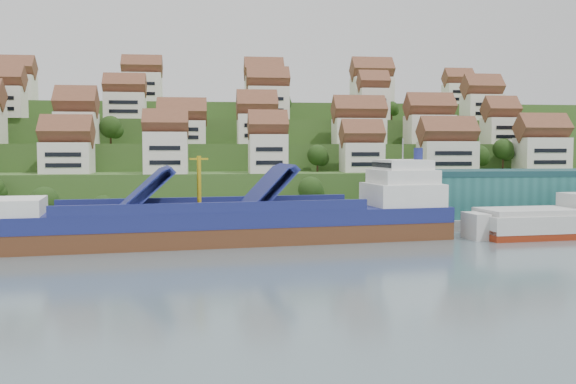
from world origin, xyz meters
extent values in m
plane|color=slate|center=(0.00, 0.00, 0.00)|extent=(300.00, 300.00, 0.00)
cube|color=gray|center=(20.00, 15.00, 1.10)|extent=(180.00, 14.00, 2.20)
cube|color=#2D4C1E|center=(0.00, 86.00, 2.00)|extent=(260.00, 128.00, 4.00)
cube|color=#2D4C1E|center=(0.00, 91.00, 5.50)|extent=(260.00, 118.00, 11.00)
cube|color=#2D4C1E|center=(0.00, 99.00, 9.00)|extent=(260.00, 102.00, 18.00)
cube|color=#2D4C1E|center=(0.00, 107.00, 12.50)|extent=(260.00, 86.00, 25.00)
cube|color=#2D4C1E|center=(0.00, 116.00, 15.50)|extent=(260.00, 68.00, 31.00)
cube|color=white|center=(-47.32, 40.51, 14.63)|extent=(11.43, 8.57, 7.25)
cube|color=white|center=(-24.12, 35.58, 15.82)|extent=(9.95, 7.03, 9.65)
cube|color=white|center=(-0.22, 36.61, 15.59)|extent=(8.94, 7.62, 9.18)
cube|color=white|center=(23.74, 40.75, 14.61)|extent=(9.98, 7.73, 7.22)
cube|color=white|center=(45.38, 39.23, 14.80)|extent=(13.53, 8.26, 7.61)
cube|color=white|center=(71.46, 40.65, 15.30)|extent=(12.35, 8.31, 8.59)
cube|color=white|center=(-47.41, 53.09, 21.95)|extent=(9.93, 8.98, 7.90)
cube|color=white|center=(-21.00, 53.82, 21.00)|extent=(12.18, 7.90, 5.99)
cube|color=white|center=(-1.45, 53.98, 21.88)|extent=(10.18, 8.56, 7.75)
cube|color=white|center=(26.86, 57.09, 21.49)|extent=(13.72, 8.36, 6.97)
cube|color=white|center=(46.14, 54.72, 21.93)|extent=(12.51, 8.18, 7.85)
cube|color=white|center=(67.11, 55.53, 21.67)|extent=(8.87, 8.04, 7.35)
cube|color=white|center=(-69.04, 67.20, 29.22)|extent=(10.51, 7.86, 8.44)
cube|color=white|center=(-37.21, 68.75, 28.62)|extent=(11.09, 7.30, 7.24)
cube|color=white|center=(2.93, 69.19, 29.69)|extent=(11.69, 7.79, 9.38)
cube|color=white|center=(33.89, 68.64, 29.60)|extent=(8.45, 7.14, 9.19)
cube|color=white|center=(68.84, 71.91, 28.99)|extent=(11.02, 8.47, 7.98)
cube|color=white|center=(-71.14, 87.16, 34.80)|extent=(10.34, 8.03, 7.61)
cube|color=white|center=(-34.36, 89.20, 35.52)|extent=(11.79, 7.51, 9.05)
cube|color=white|center=(3.58, 89.17, 35.25)|extent=(11.90, 8.15, 8.49)
cube|color=white|center=(38.51, 87.98, 35.26)|extent=(12.71, 8.73, 8.53)
cube|color=white|center=(69.40, 92.24, 34.64)|extent=(9.30, 7.05, 7.29)
ellipsoid|color=#244216|center=(8.39, 26.11, 7.77)|extent=(5.65, 5.65, 5.65)
ellipsoid|color=#244216|center=(55.53, 43.11, 15.07)|extent=(5.26, 5.26, 5.26)
ellipsoid|color=#244216|center=(62.08, 43.11, 16.71)|extent=(5.43, 5.43, 5.43)
ellipsoid|color=#244216|center=(13.04, 43.66, 15.16)|extent=(5.26, 5.26, 5.26)
ellipsoid|color=#244216|center=(42.83, 59.83, 23.34)|extent=(4.74, 4.74, 4.74)
ellipsoid|color=#244216|center=(-52.58, 59.38, 22.00)|extent=(6.09, 6.09, 6.09)
ellipsoid|color=#244216|center=(-39.76, 57.97, 22.51)|extent=(5.88, 5.88, 5.88)
ellipsoid|color=#244216|center=(7.01, 73.21, 31.36)|extent=(5.93, 5.93, 5.93)
ellipsoid|color=#244216|center=(36.81, 75.94, 29.87)|extent=(5.13, 5.13, 5.13)
ellipsoid|color=#244216|center=(41.08, 73.97, 29.01)|extent=(4.09, 4.09, 4.09)
ellipsoid|color=#244216|center=(-47.55, 19.00, 6.24)|extent=(5.88, 5.88, 5.88)
ellipsoid|color=#244216|center=(-35.96, 19.00, 5.23)|extent=(4.20, 4.20, 4.20)
cube|color=#256664|center=(52.00, 17.00, 7.20)|extent=(60.00, 15.00, 10.00)
cylinder|color=gray|center=(18.00, 10.00, 6.20)|extent=(0.16, 0.16, 8.00)
cube|color=maroon|center=(18.60, 10.00, 9.80)|extent=(1.20, 0.05, 0.80)
cube|color=white|center=(-54.00, 11.50, 2.10)|extent=(2.40, 2.20, 2.20)
cube|color=#59311B|center=(-11.81, -1.35, 1.00)|extent=(85.11, 23.24, 5.39)
cube|color=navy|center=(-11.81, -1.35, 4.64)|extent=(85.13, 23.37, 2.81)
cube|color=white|center=(-47.15, -5.74, 7.34)|extent=(12.23, 13.54, 2.81)
cube|color=#262628|center=(-13.96, -1.61, 6.04)|extent=(54.89, 17.58, 0.32)
cube|color=navy|center=(-25.73, -3.08, 9.71)|extent=(9.49, 12.82, 7.46)
cube|color=navy|center=(-4.32, -0.41, 9.71)|extent=(9.09, 12.77, 7.88)
cylinder|color=gold|center=(-16.10, -1.88, 10.79)|extent=(0.84, 0.84, 9.71)
cube|color=white|center=(22.45, 2.92, 8.09)|extent=(14.37, 13.81, 4.32)
cube|color=white|center=(22.45, 2.92, 11.54)|extent=(12.07, 12.25, 2.70)
cube|color=white|center=(22.45, 2.92, 13.81)|extent=(9.76, 10.70, 1.94)
cylinder|color=navy|center=(25.66, 3.32, 15.86)|extent=(1.93, 1.93, 2.37)
cube|color=maroon|center=(51.40, -0.74, 0.61)|extent=(31.57, 14.01, 2.66)
cube|color=silver|center=(51.40, -0.74, 2.86)|extent=(31.58, 14.12, 3.27)
cube|color=silver|center=(51.40, -0.74, 4.91)|extent=(29.94, 12.75, 1.23)
camera|label=1|loc=(-14.79, -115.86, 17.15)|focal=40.00mm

